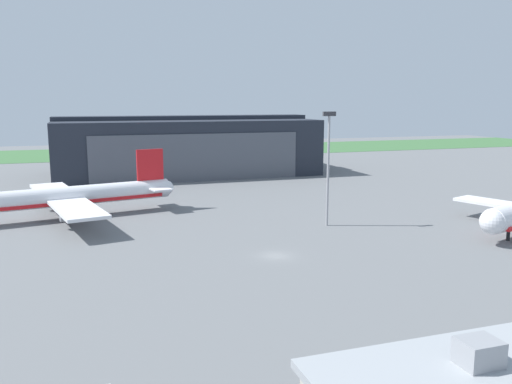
% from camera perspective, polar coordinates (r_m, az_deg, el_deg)
% --- Properties ---
extents(ground_plane, '(440.00, 440.00, 0.00)m').
position_cam_1_polar(ground_plane, '(77.65, 2.12, -6.92)').
color(ground_plane, slate).
extents(grass_field_strip, '(440.00, 56.00, 0.08)m').
position_cam_1_polar(grass_field_strip, '(238.47, -12.16, 4.22)').
color(grass_field_strip, '#3D6B3C').
rests_on(grass_field_strip, ground_plane).
extents(maintenance_hangar, '(77.56, 37.26, 17.95)m').
position_cam_1_polar(maintenance_hangar, '(166.18, -7.68, 4.95)').
color(maintenance_hangar, '#232833').
rests_on(maintenance_hangar, ground_plane).
extents(airliner_far_right, '(45.69, 41.98, 12.60)m').
position_cam_1_polar(airliner_far_right, '(107.41, -20.45, -0.58)').
color(airliner_far_right, silver).
rests_on(airliner_far_right, ground_plane).
extents(apron_light_mast, '(2.40, 0.50, 20.55)m').
position_cam_1_polar(apron_light_mast, '(94.85, 7.84, 3.42)').
color(apron_light_mast, '#99999E').
rests_on(apron_light_mast, ground_plane).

